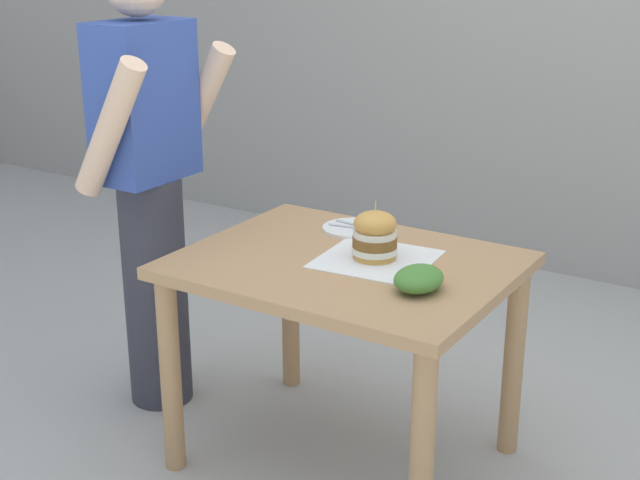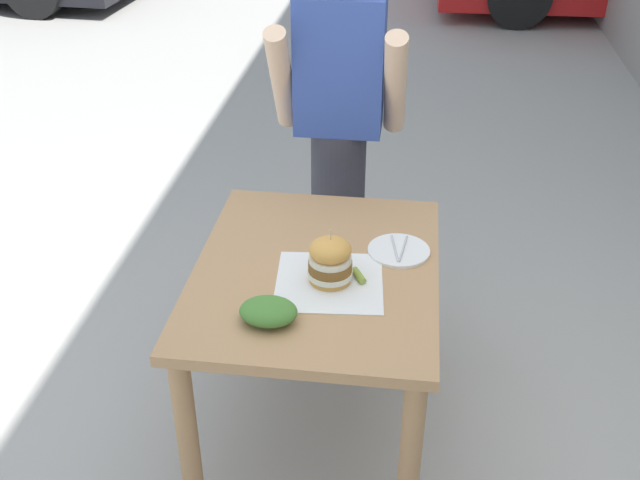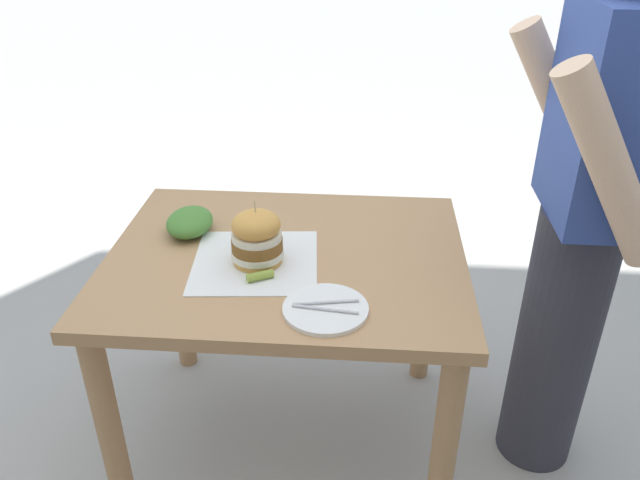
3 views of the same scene
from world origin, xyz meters
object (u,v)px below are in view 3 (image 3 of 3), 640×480
(side_plate_with_forks, at_px, (326,309))
(pickle_spear, at_px, (260,276))
(sandwich, at_px, (257,237))
(side_salad, at_px, (190,222))
(patio_table, at_px, (287,289))
(diner_across_table, at_px, (583,218))

(side_plate_with_forks, bearing_deg, pickle_spear, -123.77)
(sandwich, distance_m, side_salad, 0.29)
(sandwich, height_order, side_plate_with_forks, sandwich)
(patio_table, distance_m, pickle_spear, 0.21)
(sandwich, height_order, side_salad, sandwich)
(sandwich, xyz_separation_m, side_salad, (-0.16, -0.24, -0.05))
(pickle_spear, distance_m, side_plate_with_forks, 0.23)
(patio_table, xyz_separation_m, pickle_spear, (0.15, -0.05, 0.14))
(patio_table, height_order, diner_across_table, diner_across_table)
(side_plate_with_forks, height_order, side_salad, side_salad)
(patio_table, xyz_separation_m, side_salad, (-0.11, -0.31, 0.16))
(patio_table, bearing_deg, sandwich, -52.65)
(sandwich, relative_size, side_salad, 1.08)
(sandwich, relative_size, side_plate_with_forks, 0.88)
(pickle_spear, bearing_deg, side_plate_with_forks, 56.23)
(sandwich, bearing_deg, patio_table, 127.35)
(side_plate_with_forks, distance_m, side_salad, 0.59)
(pickle_spear, xyz_separation_m, diner_across_table, (-0.16, 0.88, 0.13))
(side_plate_with_forks, bearing_deg, side_salad, -130.41)
(pickle_spear, distance_m, side_salad, 0.37)
(pickle_spear, bearing_deg, sandwich, -167.30)
(patio_table, height_order, side_plate_with_forks, side_plate_with_forks)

